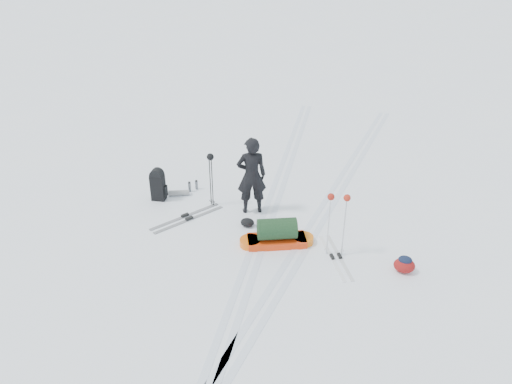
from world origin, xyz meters
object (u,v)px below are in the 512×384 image
at_px(pulk_sled, 277,235).
at_px(expedition_rucksack, 160,185).
at_px(skier, 252,176).
at_px(ski_poles_black, 211,163).

height_order(pulk_sled, expedition_rucksack, expedition_rucksack).
height_order(skier, ski_poles_black, skier).
bearing_deg(expedition_rucksack, pulk_sled, -25.18).
bearing_deg(skier, ski_poles_black, -24.08).
bearing_deg(skier, expedition_rucksack, -21.85).
distance_m(skier, pulk_sled, 1.73).
relative_size(pulk_sled, ski_poles_black, 1.20).
xyz_separation_m(skier, ski_poles_black, (-1.06, 0.03, 0.19)).
relative_size(skier, ski_poles_black, 1.38).
bearing_deg(pulk_sled, skier, 106.20).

